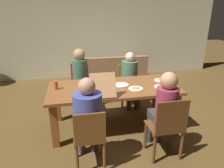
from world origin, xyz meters
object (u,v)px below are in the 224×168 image
object	(u,v)px
dining_table	(113,93)
plate_2	(160,87)
chair_1	(128,82)
chair_2	(81,85)
plate_0	(121,85)
drinking_glass_1	(165,89)
plate_3	(160,80)
chair_3	(89,137)
couch	(111,73)
drinking_glass_0	(56,85)
person_3	(88,115)
person_1	(130,75)
person_0	(164,107)
plate_1	(136,88)
person_2	(80,75)
chair_0	(167,126)
pizza_box_0	(101,89)

from	to	relation	value
dining_table	plate_2	distance (m)	0.79
chair_1	chair_2	size ratio (longest dim) A/B	0.95
plate_0	drinking_glass_1	world-z (taller)	drinking_glass_1
plate_0	plate_3	distance (m)	0.75
chair_2	plate_3	world-z (taller)	chair_2
dining_table	chair_1	size ratio (longest dim) A/B	2.48
chair_1	plate_3	bearing A→B (deg)	-64.37
chair_3	chair_2	bearing A→B (deg)	90.00
plate_0	couch	bearing A→B (deg)	83.04
chair_3	plate_2	bearing A→B (deg)	31.69
chair_1	drinking_glass_0	bearing A→B (deg)	-149.84
dining_table	person_3	distance (m)	0.97
person_1	drinking_glass_1	xyz separation A→B (m)	(0.19, -1.18, 0.12)
chair_2	chair_3	world-z (taller)	chair_2
person_1	drinking_glass_1	bearing A→B (deg)	-80.74
person_1	plate_3	distance (m)	0.74
person_0	plate_1	bearing A→B (deg)	106.81
chair_2	drinking_glass_0	distance (m)	1.04
drinking_glass_1	chair_2	bearing A→B (deg)	131.92
person_0	person_2	world-z (taller)	person_2
chair_2	plate_3	bearing A→B (deg)	-30.17
dining_table	plate_3	distance (m)	0.92
chair_0	pizza_box_0	size ratio (longest dim) A/B	1.70
dining_table	chair_1	bearing A→B (deg)	59.92
chair_3	couch	bearing A→B (deg)	74.16
person_0	chair_2	distance (m)	2.05
pizza_box_0	plate_3	xyz separation A→B (m)	(1.13, 0.34, -0.04)
chair_1	chair_2	distance (m)	1.03
dining_table	chair_3	bearing A→B (deg)	-117.68
plate_0	drinking_glass_1	size ratio (longest dim) A/B	2.31
person_2	person_3	bearing A→B (deg)	-90.00
person_3	plate_1	xyz separation A→B (m)	(0.84, 0.66, 0.04)
plate_1	person_2	bearing A→B (deg)	130.44
person_2	plate_2	distance (m)	1.60
person_2	couch	xyz separation A→B (m)	(0.93, 1.52, -0.44)
chair_1	plate_2	distance (m)	1.14
chair_3	person_3	distance (m)	0.27
chair_0	person_2	world-z (taller)	person_2
chair_3	person_3	world-z (taller)	person_3
person_3	plate_1	world-z (taller)	person_3
pizza_box_0	drinking_glass_0	bearing A→B (deg)	158.62
person_0	plate_0	world-z (taller)	person_0
pizza_box_0	chair_2	bearing A→B (deg)	102.92
person_0	pizza_box_0	bearing A→B (deg)	141.51
plate_1	pizza_box_0	bearing A→B (deg)	-177.24
dining_table	plate_1	xyz separation A→B (m)	(0.34, -0.17, 0.12)
chair_2	plate_0	bearing A→B (deg)	-54.21
drinking_glass_1	person_2	bearing A→B (deg)	135.12
plate_0	couch	distance (m)	2.34
person_1	dining_table	bearing A→B (deg)	-124.24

